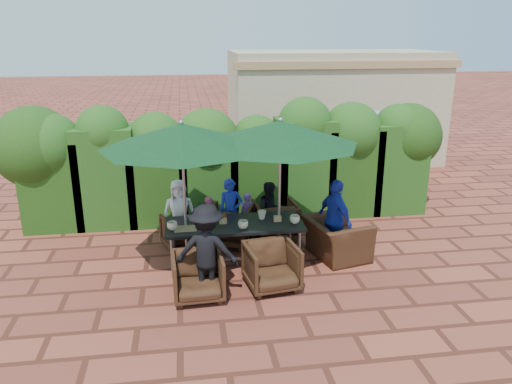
{
  "coord_description": "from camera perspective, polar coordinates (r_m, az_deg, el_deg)",
  "views": [
    {
      "loc": [
        -0.95,
        -7.53,
        3.71
      ],
      "look_at": [
        0.21,
        0.4,
        1.14
      ],
      "focal_mm": 35.0,
      "sensor_mm": 36.0,
      "label": 1
    }
  ],
  "objects": [
    {
      "name": "adult_near_left",
      "position": [
        7.28,
        -5.66,
        -6.67
      ],
      "size": [
        0.97,
        0.59,
        1.42
      ],
      "primitive_type": "imported",
      "rotation": [
        0.0,
        0.0,
        2.93
      ],
      "color": "black",
      "rests_on": "ground"
    },
    {
      "name": "cup_d",
      "position": [
        8.3,
        0.67,
        -2.61
      ],
      "size": [
        0.15,
        0.15,
        0.14
      ],
      "primitive_type": "imported",
      "color": "beige",
      "rests_on": "dining_table"
    },
    {
      "name": "hedge_wall",
      "position": [
        10.16,
        -3.82,
        4.21
      ],
      "size": [
        9.1,
        1.6,
        2.49
      ],
      "color": "#183A0F",
      "rests_on": "ground"
    },
    {
      "name": "dining_table",
      "position": [
        8.18,
        -2.49,
        -4.05
      ],
      "size": [
        2.23,
        0.9,
        0.75
      ],
      "color": "black",
      "rests_on": "ground"
    },
    {
      "name": "cup_e",
      "position": [
        8.14,
        4.45,
        -3.13
      ],
      "size": [
        0.17,
        0.17,
        0.13
      ],
      "primitive_type": "imported",
      "color": "beige",
      "rests_on": "dining_table"
    },
    {
      "name": "chair_end_right",
      "position": [
        8.66,
        9.23,
        -4.57
      ],
      "size": [
        0.9,
        1.17,
        0.91
      ],
      "primitive_type": "imported",
      "rotation": [
        0.0,
        0.0,
        1.81
      ],
      "color": "black",
      "rests_on": "ground"
    },
    {
      "name": "umbrella_left",
      "position": [
        7.68,
        -8.49,
        6.33
      ],
      "size": [
        2.52,
        2.52,
        2.46
      ],
      "color": "gray",
      "rests_on": "ground"
    },
    {
      "name": "child_left",
      "position": [
        9.18,
        -5.3,
        -3.2
      ],
      "size": [
        0.33,
        0.28,
        0.87
      ],
      "primitive_type": "imported",
      "rotation": [
        0.0,
        0.0,
        0.07
      ],
      "color": "#C0446F",
      "rests_on": "ground"
    },
    {
      "name": "child_right",
      "position": [
        9.36,
        -0.92,
        -2.73
      ],
      "size": [
        0.34,
        0.28,
        0.87
      ],
      "primitive_type": "imported",
      "rotation": [
        0.0,
        0.0,
        -0.1
      ],
      "color": "#9455B9",
      "rests_on": "ground"
    },
    {
      "name": "ketchup_bottle",
      "position": [
        8.2,
        -4.14,
        -2.81
      ],
      "size": [
        0.04,
        0.04,
        0.17
      ],
      "primitive_type": "cylinder",
      "color": "#B20C0A",
      "rests_on": "dining_table"
    },
    {
      "name": "pedestrian_c",
      "position": [
        12.94,
        13.03,
        4.93
      ],
      "size": [
        1.29,
        0.78,
        1.88
      ],
      "primitive_type": "imported",
      "rotation": [
        0.0,
        0.0,
        2.94
      ],
      "color": "gray",
      "rests_on": "ground"
    },
    {
      "name": "adult_far_right",
      "position": [
        9.16,
        1.67,
        -2.31
      ],
      "size": [
        0.61,
        0.44,
        1.14
      ],
      "primitive_type": "imported",
      "rotation": [
        0.0,
        0.0,
        0.22
      ],
      "color": "black",
      "rests_on": "ground"
    },
    {
      "name": "adult_far_mid",
      "position": [
        9.09,
        -2.9,
        -2.22
      ],
      "size": [
        0.44,
        0.36,
        1.21
      ],
      "primitive_type": "imported",
      "rotation": [
        0.0,
        0.0,
        0.0
      ],
      "color": "#1E2FA7",
      "rests_on": "ground"
    },
    {
      "name": "umbrella_right",
      "position": [
        7.85,
        2.79,
        6.74
      ],
      "size": [
        2.52,
        2.52,
        2.46
      ],
      "color": "gray",
      "rests_on": "ground"
    },
    {
      "name": "chair_far_left",
      "position": [
        9.06,
        -8.28,
        -4.25
      ],
      "size": [
        0.86,
        0.84,
        0.69
      ],
      "primitive_type": "imported",
      "rotation": [
        0.0,
        0.0,
        3.55
      ],
      "color": "black",
      "rests_on": "ground"
    },
    {
      "name": "cup_b",
      "position": [
        8.17,
        -6.6,
        -3.09
      ],
      "size": [
        0.14,
        0.14,
        0.13
      ],
      "primitive_type": "imported",
      "color": "beige",
      "rests_on": "dining_table"
    },
    {
      "name": "building",
      "position": [
        15.34,
        8.72,
        9.68
      ],
      "size": [
        6.2,
        3.08,
        3.2
      ],
      "color": "#C2B290",
      "rests_on": "ground"
    },
    {
      "name": "sauce_bottle",
      "position": [
        8.13,
        -3.51,
        -2.97
      ],
      "size": [
        0.04,
        0.04,
        0.17
      ],
      "primitive_type": "cylinder",
      "color": "#4C230C",
      "rests_on": "dining_table"
    },
    {
      "name": "chair_near_left",
      "position": [
        7.36,
        -6.66,
        -9.32
      ],
      "size": [
        0.76,
        0.72,
        0.74
      ],
      "primitive_type": "imported",
      "rotation": [
        0.0,
        0.0,
        0.05
      ],
      "color": "black",
      "rests_on": "ground"
    },
    {
      "name": "chair_far_mid",
      "position": [
        9.12,
        -3.01,
        -3.62
      ],
      "size": [
        0.96,
        0.93,
        0.78
      ],
      "primitive_type": "imported",
      "rotation": [
        0.0,
        0.0,
        2.77
      ],
      "color": "black",
      "rests_on": "ground"
    },
    {
      "name": "pedestrian_b",
      "position": [
        12.76,
        6.48,
        4.29
      ],
      "size": [
        0.75,
        0.47,
        1.52
      ],
      "primitive_type": "imported",
      "rotation": [
        0.0,
        0.0,
        3.11
      ],
      "color": "#C0446F",
      "rests_on": "ground"
    },
    {
      "name": "chair_near_right",
      "position": [
        7.58,
        1.82,
        -8.27
      ],
      "size": [
        0.85,
        0.81,
        0.77
      ],
      "primitive_type": "imported",
      "rotation": [
        0.0,
        0.0,
        0.16
      ],
      "color": "black",
      "rests_on": "ground"
    },
    {
      "name": "adult_end_right",
      "position": [
        8.56,
        9.04,
        -3.11
      ],
      "size": [
        0.68,
        0.91,
        1.39
      ],
      "primitive_type": "imported",
      "rotation": [
        0.0,
        0.0,
        1.95
      ],
      "color": "#1E2FA7",
      "rests_on": "ground"
    },
    {
      "name": "ground",
      "position": [
        8.45,
        -1.06,
        -8.28
      ],
      "size": [
        80.0,
        80.0,
        0.0
      ],
      "primitive_type": "plane",
      "color": "brown",
      "rests_on": "ground"
    },
    {
      "name": "pedestrian_a",
      "position": [
        12.21,
        3.61,
        4.18
      ],
      "size": [
        1.66,
        1.3,
        1.7
      ],
      "primitive_type": "imported",
      "rotation": [
        0.0,
        0.0,
        2.6
      ],
      "color": "green",
      "rests_on": "ground"
    },
    {
      "name": "cup_c",
      "position": [
        7.9,
        -1.49,
        -3.73
      ],
      "size": [
        0.17,
        0.17,
        0.13
      ],
      "primitive_type": "imported",
      "color": "beige",
      "rests_on": "dining_table"
    },
    {
      "name": "chair_far_right",
      "position": [
        9.34,
        2.23,
        -3.04
      ],
      "size": [
        0.82,
        0.78,
        0.79
      ],
      "primitive_type": "imported",
      "rotation": [
        0.0,
        0.0,
        3.22
      ],
      "color": "black",
      "rests_on": "ground"
    },
    {
      "name": "number_block_left",
      "position": [
        8.11,
        -3.78,
        -3.29
      ],
      "size": [
        0.12,
        0.06,
        0.1
      ],
      "primitive_type": "cube",
      "color": "tan",
      "rests_on": "dining_table"
    },
    {
      "name": "adult_far_left",
      "position": [
        9.12,
        -8.76,
        -2.32
      ],
      "size": [
        0.61,
        0.37,
        1.22
      ],
      "primitive_type": "imported",
      "rotation": [
        0.0,
        0.0,
        -0.01
      ],
      "color": "white",
      "rests_on": "ground"
    },
    {
      "name": "number_block_right",
      "position": [
        8.2,
        2.47,
        -3.04
      ],
      "size": [
        0.12,
        0.06,
        0.1
      ],
      "primitive_type": "cube",
      "color": "tan",
      "rests_on": "dining_table"
    },
    {
      "name": "cup_a",
      "position": [
        7.96,
        -9.55,
        -3.83
      ],
      "size": [
        0.17,
        0.17,
        0.13
      ],
      "primitive_type": "imported",
      "color": "beige",
      "rests_on": "dining_table"
    },
    {
      "name": "serving_tray",
      "position": [
        7.97,
        -8.05,
        -4.16
      ],
      "size": [
        0.35,
        0.25,
        0.02
      ],
      "primitive_type": "cube",
      "color": "#9C784B",
      "rests_on": "dining_table"
    }
  ]
}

